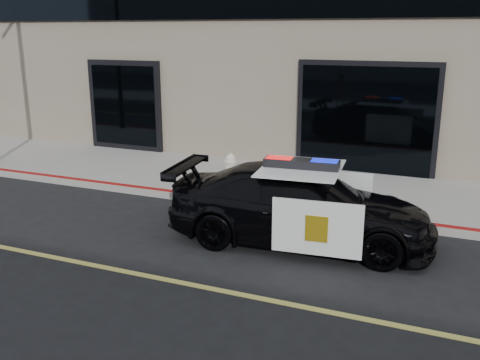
% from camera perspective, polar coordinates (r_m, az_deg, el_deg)
% --- Properties ---
extents(ground, '(120.00, 120.00, 0.00)m').
position_cam_1_polar(ground, '(7.27, 10.79, -13.95)').
color(ground, black).
rests_on(ground, ground).
extents(sidewalk_n, '(60.00, 3.50, 0.15)m').
position_cam_1_polar(sidewalk_n, '(12.05, 16.14, -1.80)').
color(sidewalk_n, gray).
rests_on(sidewalk_n, ground).
extents(police_car, '(2.72, 4.89, 1.48)m').
position_cam_1_polar(police_car, '(9.24, 6.46, -2.72)').
color(police_car, black).
rests_on(police_car, ground).
extents(fire_hydrant, '(0.36, 0.50, 0.79)m').
position_cam_1_polar(fire_hydrant, '(11.94, -1.00, 0.89)').
color(fire_hydrant, white).
rests_on(fire_hydrant, sidewalk_n).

